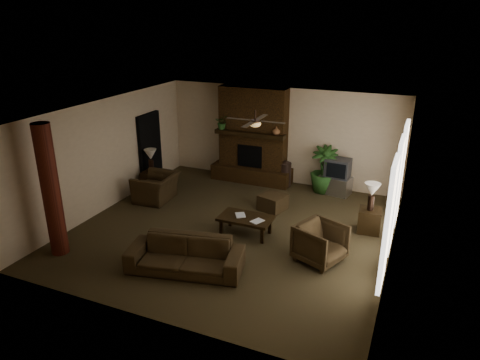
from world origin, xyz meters
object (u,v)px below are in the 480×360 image
at_px(ottoman, 273,202).
at_px(log_column, 51,191).
at_px(coffee_table, 246,219).
at_px(lamp_left, 151,156).
at_px(armchair_left, 156,183).
at_px(floor_plant, 323,179).
at_px(sofa, 185,250).
at_px(side_table_right, 369,220).
at_px(armchair_right, 320,241).
at_px(side_table_left, 152,181).
at_px(floor_vase, 285,172).
at_px(lamp_right, 372,192).
at_px(tv_stand, 335,185).

bearing_deg(ottoman, log_column, -131.78).
distance_m(coffee_table, lamp_left, 3.86).
height_order(armchair_left, floor_plant, armchair_left).
xyz_separation_m(sofa, ottoman, (0.63, 3.39, -0.24)).
bearing_deg(armchair_left, side_table_right, 89.96).
distance_m(armchair_right, side_table_right, 1.89).
height_order(armchair_right, side_table_right, armchair_right).
bearing_deg(side_table_left, lamp_left, 90.00).
bearing_deg(log_column, floor_vase, 59.97).
relative_size(log_column, side_table_left, 5.09).
xyz_separation_m(sofa, floor_vase, (0.42, 5.11, -0.01)).
distance_m(coffee_table, ottoman, 1.55).
relative_size(armchair_right, side_table_left, 1.62).
bearing_deg(lamp_right, log_column, -148.97).
bearing_deg(coffee_table, tv_stand, 67.18).
bearing_deg(tv_stand, lamp_right, -47.76).
xyz_separation_m(armchair_right, coffee_table, (-1.83, 0.48, -0.07)).
bearing_deg(armchair_right, log_column, 131.58).
xyz_separation_m(armchair_right, tv_stand, (-0.47, 3.73, -0.19)).
xyz_separation_m(sofa, coffee_table, (0.51, 1.86, -0.07)).
relative_size(armchair_right, floor_plant, 0.67).
distance_m(floor_vase, lamp_right, 3.39).
distance_m(sofa, tv_stand, 5.45).
bearing_deg(lamp_left, sofa, -48.18).
bearing_deg(lamp_left, tv_stand, 19.91).
bearing_deg(armchair_left, lamp_left, -142.54).
relative_size(log_column, lamp_right, 4.31).
bearing_deg(floor_plant, armchair_left, -149.36).
relative_size(log_column, lamp_left, 4.31).
relative_size(coffee_table, lamp_right, 1.85).
distance_m(coffee_table, floor_vase, 3.25).
distance_m(coffee_table, floor_plant, 3.40).
xyz_separation_m(armchair_left, floor_vase, (2.88, 2.37, -0.05)).
relative_size(coffee_table, tv_stand, 1.41).
distance_m(ottoman, side_table_right, 2.47).
distance_m(armchair_left, side_table_right, 5.57).
xyz_separation_m(log_column, floor_plant, (4.32, 5.55, -1.03)).
distance_m(floor_vase, lamp_left, 3.88).
height_order(armchair_left, armchair_right, armchair_left).
relative_size(armchair_right, lamp_right, 1.37).
height_order(sofa, lamp_left, lamp_left).
height_order(tv_stand, lamp_right, lamp_right).
xyz_separation_m(floor_vase, floor_plant, (1.12, 0.00, -0.06)).
height_order(floor_plant, side_table_right, floor_plant).
distance_m(ottoman, side_table_left, 3.63).
height_order(armchair_left, lamp_right, lamp_right).
xyz_separation_m(sofa, armchair_left, (-2.46, 2.74, 0.04)).
height_order(floor_plant, side_table_left, floor_plant).
bearing_deg(log_column, armchair_right, 19.54).
xyz_separation_m(sofa, armchair_right, (2.34, 1.38, 0.01)).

